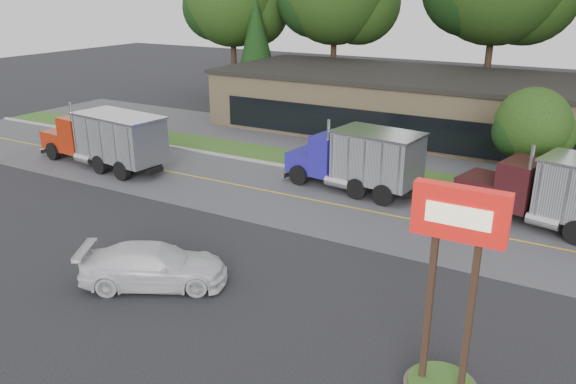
% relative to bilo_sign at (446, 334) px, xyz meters
% --- Properties ---
extents(ground, '(140.00, 140.00, 0.00)m').
position_rel_bilo_sign_xyz_m(ground, '(-10.50, 2.50, -2.02)').
color(ground, '#2D2D31').
rests_on(ground, ground).
extents(road, '(60.00, 8.00, 0.02)m').
position_rel_bilo_sign_xyz_m(road, '(-10.50, 11.50, -2.02)').
color(road, slate).
rests_on(road, ground).
extents(center_line, '(60.00, 0.12, 0.01)m').
position_rel_bilo_sign_xyz_m(center_line, '(-10.50, 11.50, -2.02)').
color(center_line, gold).
rests_on(center_line, ground).
extents(curb, '(60.00, 0.30, 0.12)m').
position_rel_bilo_sign_xyz_m(curb, '(-10.50, 15.70, -2.02)').
color(curb, '#9E9E99').
rests_on(curb, ground).
extents(grass_verge, '(60.00, 3.40, 0.03)m').
position_rel_bilo_sign_xyz_m(grass_verge, '(-10.50, 17.50, -2.02)').
color(grass_verge, '#30591E').
rests_on(grass_verge, ground).
extents(far_parking, '(60.00, 7.00, 0.02)m').
position_rel_bilo_sign_xyz_m(far_parking, '(-10.50, 22.50, -2.02)').
color(far_parking, slate).
rests_on(far_parking, ground).
extents(strip_mall, '(32.00, 12.00, 4.00)m').
position_rel_bilo_sign_xyz_m(strip_mall, '(-8.50, 28.50, -0.02)').
color(strip_mall, tan).
rests_on(strip_mall, ground).
extents(bilo_sign, '(2.20, 1.90, 5.95)m').
position_rel_bilo_sign_xyz_m(bilo_sign, '(0.00, 0.00, 0.00)').
color(bilo_sign, '#6B6054').
rests_on(bilo_sign, ground).
extents(tree_far_a, '(9.69, 9.12, 13.82)m').
position_rel_bilo_sign_xyz_m(tree_far_a, '(-30.35, 34.62, 6.80)').
color(tree_far_a, '#382619').
rests_on(tree_far_a, ground).
extents(evergreen_left, '(4.35, 4.35, 9.88)m').
position_rel_bilo_sign_xyz_m(evergreen_left, '(-26.50, 32.50, 3.41)').
color(evergreen_left, '#382619').
rests_on(evergreen_left, ground).
extents(tree_verge, '(3.95, 3.72, 5.64)m').
position_rel_bilo_sign_xyz_m(tree_verge, '(-0.44, 17.55, 1.56)').
color(tree_verge, '#382619').
rests_on(tree_verge, ground).
extents(dump_truck_red, '(9.73, 3.63, 3.36)m').
position_rel_bilo_sign_xyz_m(dump_truck_red, '(-22.97, 10.43, -0.21)').
color(dump_truck_red, black).
rests_on(dump_truck_red, ground).
extents(dump_truck_blue, '(7.56, 3.53, 3.36)m').
position_rel_bilo_sign_xyz_m(dump_truck_blue, '(-8.22, 13.97, -0.22)').
color(dump_truck_blue, black).
rests_on(dump_truck_blue, ground).
extents(dump_truck_maroon, '(9.32, 4.56, 3.36)m').
position_rel_bilo_sign_xyz_m(dump_truck_maroon, '(1.98, 13.56, -0.21)').
color(dump_truck_maroon, black).
rests_on(dump_truck_maroon, ground).
extents(rally_car, '(5.61, 4.46, 1.52)m').
position_rel_bilo_sign_xyz_m(rally_car, '(-10.69, 0.97, -1.26)').
color(rally_car, silver).
rests_on(rally_car, ground).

